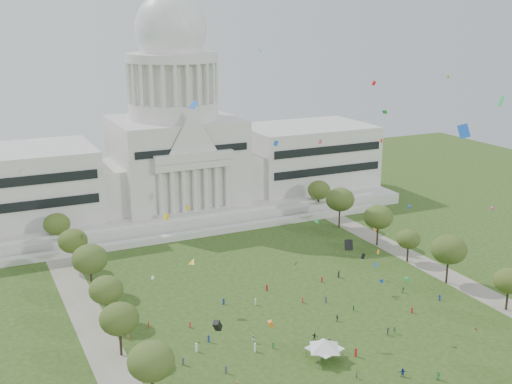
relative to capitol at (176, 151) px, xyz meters
The scene contains 30 objects.
ground 115.76m from the capitol, 90.00° to the right, with size 400.00×400.00×0.00m, color #2A4415.
capitol is the anchor object (origin of this frame).
path_left 98.93m from the capitol, 119.87° to the right, with size 8.00×160.00×0.04m, color gray.
path_right 98.93m from the capitol, 60.13° to the right, with size 8.00×160.00×0.04m, color gray.
row_tree_l_1 125.32m from the capitol, 110.71° to the right, with size 8.86×8.86×12.59m.
row_tree_r_1 125.12m from the capitol, 68.16° to the right, with size 7.58×7.58×10.78m.
row_tree_l_2 107.19m from the capitol, 115.07° to the right, with size 8.42×8.42×11.97m.
row_tree_r_2 106.56m from the capitol, 65.33° to the right, with size 9.55×9.55×13.58m.
row_tree_l_3 92.14m from the capitol, 118.96° to the right, with size 8.12×8.12×11.55m.
row_tree_r_3 91.98m from the capitol, 60.70° to the right, with size 7.01×7.01×9.98m.
row_tree_l_4 76.50m from the capitol, 125.78° to the right, with size 9.29×9.29×13.21m.
row_tree_r_4 78.81m from the capitol, 54.84° to the right, with size 9.19×9.19×13.06m.
row_tree_l_5 63.64m from the capitol, 136.72° to the right, with size 8.33×8.33×11.85m.
row_tree_r_5 62.67m from the capitol, 44.94° to the right, with size 9.82×9.82×13.96m.
row_tree_l_6 54.69m from the capitol, 152.45° to the right, with size 8.19×8.19×11.64m.
row_tree_r_6 54.32m from the capitol, 28.99° to the right, with size 8.42×8.42×11.97m.
event_tent 118.15m from the capitol, 93.32° to the right, with size 10.55×10.55×4.70m.
person_0 111.87m from the capitol, 71.39° to the right, with size 0.77×0.50×1.57m, color navy.
person_2 103.09m from the capitol, 72.97° to the right, with size 0.82×0.50×1.68m, color #33723F.
person_3 116.40m from the capitol, 83.16° to the right, with size 1.24×0.64×1.93m, color #33723F.
person_4 104.96m from the capitol, 87.10° to the right, with size 1.00×0.55×1.71m, color #4C4C51.
person_5 110.35m from the capitol, 92.23° to the right, with size 1.53×0.60×1.65m, color #26262B.
person_6 134.97m from the capitol, 85.83° to the right, with size 0.92×0.60×1.89m, color #33723F.
person_7 127.51m from the capitol, 92.16° to the right, with size 0.56×0.41×1.53m, color #4C4C51.
person_8 107.12m from the capitol, 99.47° to the right, with size 0.90×0.56×1.86m, color silver.
person_9 116.08m from the capitol, 83.99° to the right, with size 1.14×0.59×1.77m, color #26262B.
person_10 102.63m from the capitol, 83.23° to the right, with size 0.95×0.52×1.62m, color #33723F.
person_11 130.72m from the capitol, 88.19° to the right, with size 1.68×0.66×1.81m, color navy.
distant_crowd 103.22m from the capitol, 97.37° to the right, with size 66.53×39.83×1.94m.
kite_swarm 107.09m from the capitol, 89.69° to the right, with size 84.48×105.88×60.60m.
Camera 1 is at (-71.64, -106.11, 70.25)m, focal length 45.00 mm.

